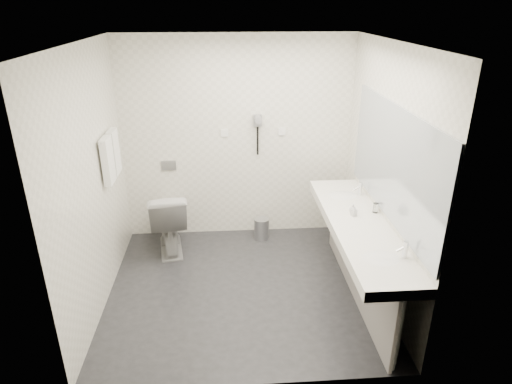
{
  "coord_description": "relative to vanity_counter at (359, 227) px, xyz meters",
  "views": [
    {
      "loc": [
        -0.14,
        -3.93,
        2.82
      ],
      "look_at": [
        0.15,
        0.15,
        1.05
      ],
      "focal_mm": 31.07,
      "sensor_mm": 36.0,
      "label": 1
    }
  ],
  "objects": [
    {
      "name": "towel_rail",
      "position": [
        -2.47,
        0.75,
        0.75
      ],
      "size": [
        0.02,
        0.62,
        0.02
      ],
      "primitive_type": "cylinder",
      "rotation": [
        1.57,
        0.0,
        0.0
      ],
      "color": "silver",
      "rests_on": "wall_left"
    },
    {
      "name": "mirror",
      "position": [
        0.26,
        0.0,
        0.65
      ],
      "size": [
        0.02,
        2.2,
        1.05
      ],
      "primitive_type": "cube",
      "color": "#B2BCC6",
      "rests_on": "wall_right"
    },
    {
      "name": "soap_bottle_a",
      "position": [
        -0.01,
        0.14,
        0.1
      ],
      "size": [
        0.06,
        0.06,
        0.1
      ],
      "primitive_type": "imported",
      "rotation": [
        0.0,
        0.0,
        0.41
      ],
      "color": "white",
      "rests_on": "vanity_counter"
    },
    {
      "name": "glass_left",
      "position": [
        0.23,
        0.21,
        0.1
      ],
      "size": [
        0.07,
        0.07,
        0.1
      ],
      "primitive_type": "cylinder",
      "rotation": [
        0.0,
        0.0,
        0.22
      ],
      "color": "silver",
      "rests_on": "vanity_counter"
    },
    {
      "name": "wall_back",
      "position": [
        -1.12,
        1.5,
        0.45
      ],
      "size": [
        2.8,
        0.0,
        2.8
      ],
      "primitive_type": "plane",
      "rotation": [
        1.57,
        0.0,
        0.0
      ],
      "color": "white",
      "rests_on": "floor"
    },
    {
      "name": "vanity_panel",
      "position": [
        0.02,
        0.0,
        -0.42
      ],
      "size": [
        0.03,
        2.15,
        0.75
      ],
      "primitive_type": "cube",
      "color": "gray",
      "rests_on": "floor"
    },
    {
      "name": "pedal_bin",
      "position": [
        -0.84,
        1.26,
        -0.67
      ],
      "size": [
        0.24,
        0.24,
        0.27
      ],
      "primitive_type": "cylinder",
      "rotation": [
        0.0,
        0.0,
        -0.34
      ],
      "color": "#B2B5BA",
      "rests_on": "floor"
    },
    {
      "name": "basin_far",
      "position": [
        0.0,
        0.65,
        0.04
      ],
      "size": [
        0.4,
        0.31,
        0.05
      ],
      "primitive_type": "ellipsoid",
      "color": "white",
      "rests_on": "vanity_counter"
    },
    {
      "name": "ceiling",
      "position": [
        -1.12,
        0.2,
        1.7
      ],
      "size": [
        2.8,
        2.8,
        0.0
      ],
      "primitive_type": "plane",
      "rotation": [
        3.14,
        0.0,
        0.0
      ],
      "color": "white",
      "rests_on": "wall_back"
    },
    {
      "name": "towel_far",
      "position": [
        -2.46,
        0.89,
        0.53
      ],
      "size": [
        0.07,
        0.24,
        0.48
      ],
      "primitive_type": "cube",
      "color": "white",
      "rests_on": "towel_rail"
    },
    {
      "name": "towel_near",
      "position": [
        -2.46,
        0.61,
        0.53
      ],
      "size": [
        0.07,
        0.24,
        0.48
      ],
      "primitive_type": "cube",
      "color": "white",
      "rests_on": "towel_rail"
    },
    {
      "name": "wall_right",
      "position": [
        0.27,
        0.2,
        0.45
      ],
      "size": [
        0.0,
        2.6,
        2.6
      ],
      "primitive_type": "plane",
      "rotation": [
        1.57,
        0.0,
        -1.57
      ],
      "color": "white",
      "rests_on": "floor"
    },
    {
      "name": "toilet",
      "position": [
        -1.98,
        1.09,
        -0.41
      ],
      "size": [
        0.55,
        0.83,
        0.78
      ],
      "primitive_type": "imported",
      "rotation": [
        0.0,
        0.0,
        3.29
      ],
      "color": "white",
      "rests_on": "floor"
    },
    {
      "name": "flush_plate",
      "position": [
        -1.98,
        1.49,
        0.15
      ],
      "size": [
        0.18,
        0.02,
        0.12
      ],
      "primitive_type": "cube",
      "color": "#B2B5BA",
      "rests_on": "wall_back"
    },
    {
      "name": "vanity_post_far",
      "position": [
        0.05,
        1.04,
        -0.42
      ],
      "size": [
        0.06,
        0.06,
        0.75
      ],
      "primitive_type": "cylinder",
      "color": "silver",
      "rests_on": "floor"
    },
    {
      "name": "switch_plate_b",
      "position": [
        -0.57,
        1.49,
        0.55
      ],
      "size": [
        0.09,
        0.02,
        0.09
      ],
      "primitive_type": "cube",
      "color": "white",
      "rests_on": "wall_back"
    },
    {
      "name": "vanity_counter",
      "position": [
        0.0,
        0.0,
        0.0
      ],
      "size": [
        0.55,
        2.2,
        0.1
      ],
      "primitive_type": "cube",
      "color": "white",
      "rests_on": "floor"
    },
    {
      "name": "soap_bottle_b",
      "position": [
        -0.01,
        0.22,
        0.1
      ],
      "size": [
        0.1,
        0.1,
        0.09
      ],
      "primitive_type": "imported",
      "rotation": [
        0.0,
        0.0,
        -0.55
      ],
      "color": "white",
      "rests_on": "vanity_counter"
    },
    {
      "name": "dryer_cradle",
      "position": [
        -0.88,
        1.47,
        0.7
      ],
      "size": [
        0.1,
        0.04,
        0.14
      ],
      "primitive_type": "cube",
      "color": "gray",
      "rests_on": "wall_back"
    },
    {
      "name": "wall_left",
      "position": [
        -2.52,
        0.2,
        0.45
      ],
      "size": [
        0.0,
        2.6,
        2.6
      ],
      "primitive_type": "plane",
      "rotation": [
        1.57,
        0.0,
        1.57
      ],
      "color": "white",
      "rests_on": "floor"
    },
    {
      "name": "vanity_post_near",
      "position": [
        0.05,
        -1.04,
        -0.42
      ],
      "size": [
        0.06,
        0.06,
        0.75
      ],
      "primitive_type": "cylinder",
      "color": "silver",
      "rests_on": "floor"
    },
    {
      "name": "bin_lid",
      "position": [
        -0.84,
        1.26,
        -0.52
      ],
      "size": [
        0.19,
        0.19,
        0.02
      ],
      "primitive_type": "cylinder",
      "color": "#B2B5BA",
      "rests_on": "pedal_bin"
    },
    {
      "name": "switch_plate_a",
      "position": [
        -1.27,
        1.49,
        0.55
      ],
      "size": [
        0.09,
        0.02,
        0.09
      ],
      "primitive_type": "cube",
      "color": "white",
      "rests_on": "wall_back"
    },
    {
      "name": "dryer_barrel",
      "position": [
        -0.88,
        1.4,
        0.73
      ],
      "size": [
        0.08,
        0.14,
        0.08
      ],
      "primitive_type": "cylinder",
      "rotation": [
        1.57,
        0.0,
        0.0
      ],
      "color": "gray",
      "rests_on": "dryer_cradle"
    },
    {
      "name": "wall_front",
      "position": [
        -1.12,
        -1.1,
        0.45
      ],
      "size": [
        2.8,
        0.0,
        2.8
      ],
      "primitive_type": "plane",
      "rotation": [
        -1.57,
        0.0,
        0.0
      ],
      "color": "white",
      "rests_on": "floor"
    },
    {
      "name": "basin_near",
      "position": [
        0.0,
        -0.65,
        0.04
      ],
      "size": [
        0.4,
        0.31,
        0.05
      ],
      "primitive_type": "ellipsoid",
      "color": "white",
      "rests_on": "vanity_counter"
    },
    {
      "name": "faucet_far",
      "position": [
        0.19,
        0.65,
        0.12
      ],
      "size": [
        0.04,
        0.04,
        0.15
      ],
      "primitive_type": "cylinder",
      "color": "silver",
      "rests_on": "vanity_counter"
    },
    {
      "name": "dryer_cord",
      "position": [
        -0.88,
        1.46,
        0.45
      ],
      "size": [
        0.02,
        0.02,
        0.35
      ],
      "primitive_type": "cylinder",
      "color": "black",
      "rests_on": "dryer_cradle"
    },
    {
      "name": "floor",
      "position": [
        -1.12,
        0.2,
        -0.8
      ],
      "size": [
        2.8,
        2.8,
        0.0
      ],
      "primitive_type": "plane",
      "color": "#252529",
      "rests_on": "ground"
    },
    {
      "name": "faucet_near",
      "position": [
        0.19,
        -0.65,
        0.12
      ],
      "size": [
        0.04,
        0.04,
        0.15
      ],
      "primitive_type": "cylinder",
      "color": "silver",
      "rests_on": "vanity_counter"
    }
  ]
}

